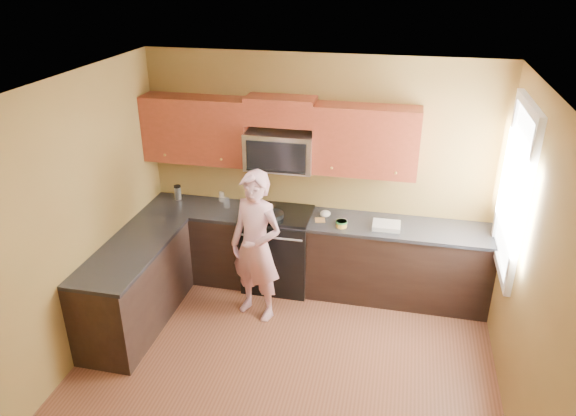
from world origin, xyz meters
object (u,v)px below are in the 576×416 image
(stove, at_px, (278,249))
(butter_tub, at_px, (341,227))
(frying_pan, at_px, (273,217))
(travel_mug, at_px, (178,199))
(microwave, at_px, (280,168))
(woman, at_px, (256,247))

(stove, bearing_deg, butter_tub, -10.61)
(stove, distance_m, frying_pan, 0.49)
(stove, height_order, travel_mug, travel_mug)
(stove, xyz_separation_m, butter_tub, (0.75, -0.14, 0.45))
(microwave, height_order, travel_mug, microwave)
(microwave, height_order, butter_tub, microwave)
(frying_pan, bearing_deg, woman, -89.18)
(microwave, height_order, frying_pan, microwave)
(microwave, xyz_separation_m, butter_tub, (0.75, -0.27, -0.53))
(travel_mug, bearing_deg, butter_tub, -8.57)
(frying_pan, bearing_deg, microwave, 89.65)
(stove, distance_m, butter_tub, 0.88)
(microwave, height_order, woman, woman)
(frying_pan, height_order, travel_mug, travel_mug)
(microwave, xyz_separation_m, travel_mug, (-1.30, 0.04, -0.53))
(frying_pan, distance_m, butter_tub, 0.78)
(frying_pan, bearing_deg, stove, 82.55)
(microwave, bearing_deg, butter_tub, -19.51)
(frying_pan, bearing_deg, travel_mug, 173.90)
(butter_tub, bearing_deg, frying_pan, 178.69)
(butter_tub, bearing_deg, travel_mug, 171.43)
(frying_pan, relative_size, butter_tub, 3.43)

